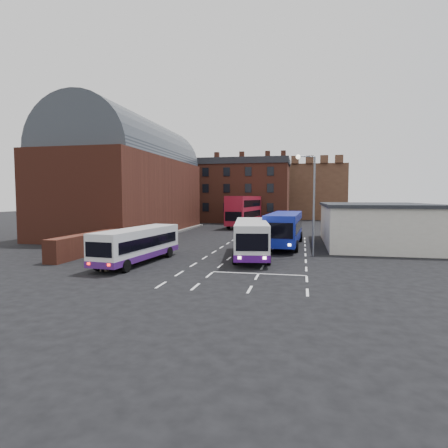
% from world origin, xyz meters
% --- Properties ---
extents(ground, '(180.00, 180.00, 0.00)m').
position_xyz_m(ground, '(0.00, 0.00, 0.00)').
color(ground, black).
extents(railway_station, '(12.00, 28.00, 16.00)m').
position_xyz_m(railway_station, '(-15.50, 21.00, 7.64)').
color(railway_station, '#602B1E').
rests_on(railway_station, ground).
extents(forecourt_wall, '(1.20, 10.00, 1.80)m').
position_xyz_m(forecourt_wall, '(-10.20, 2.00, 0.90)').
color(forecourt_wall, '#602B1E').
rests_on(forecourt_wall, ground).
extents(cream_building, '(10.40, 16.40, 4.25)m').
position_xyz_m(cream_building, '(15.00, 14.00, 2.16)').
color(cream_building, beige).
rests_on(cream_building, ground).
extents(brick_terrace, '(22.00, 10.00, 11.00)m').
position_xyz_m(brick_terrace, '(-6.00, 46.00, 5.50)').
color(brick_terrace, brown).
rests_on(brick_terrace, ground).
extents(castle_keep, '(22.00, 22.00, 12.00)m').
position_xyz_m(castle_keep, '(6.00, 66.00, 6.00)').
color(castle_keep, brown).
rests_on(castle_keep, ground).
extents(bus_white_outbound, '(3.08, 9.66, 2.59)m').
position_xyz_m(bus_white_outbound, '(-4.23, -0.95, 1.53)').
color(bus_white_outbound, silver).
rests_on(bus_white_outbound, ground).
extents(bus_white_inbound, '(4.02, 11.11, 2.96)m').
position_xyz_m(bus_white_inbound, '(3.63, 3.49, 1.75)').
color(bus_white_inbound, silver).
rests_on(bus_white_inbound, ground).
extents(bus_blue, '(3.46, 12.26, 3.31)m').
position_xyz_m(bus_blue, '(6.00, 10.80, 1.96)').
color(bus_blue, '#12209A').
rests_on(bus_blue, ground).
extents(bus_red_double, '(4.20, 12.83, 5.04)m').
position_xyz_m(bus_red_double, '(-1.55, 33.42, 2.68)').
color(bus_red_double, maroon).
rests_on(bus_red_double, ground).
extents(street_lamp, '(1.58, 0.84, 8.32)m').
position_xyz_m(street_lamp, '(8.33, 4.83, 5.02)').
color(street_lamp, slate).
rests_on(street_lamp, ground).
extents(pedestrian_red, '(0.67, 0.61, 1.54)m').
position_xyz_m(pedestrian_red, '(-5.19, -3.29, 0.77)').
color(pedestrian_red, '#A00015').
rests_on(pedestrian_red, ground).
extents(pedestrian_beige, '(0.90, 0.72, 1.78)m').
position_xyz_m(pedestrian_beige, '(-5.19, -4.34, 0.89)').
color(pedestrian_beige, tan).
rests_on(pedestrian_beige, ground).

